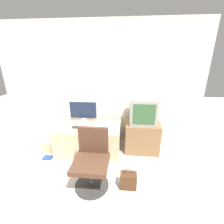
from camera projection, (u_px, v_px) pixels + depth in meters
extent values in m
plane|color=beige|center=(88.00, 178.00, 2.47)|extent=(12.00, 12.00, 0.00)
cube|color=silver|center=(99.00, 86.00, 3.27)|extent=(4.40, 0.05, 2.60)
cube|color=#CCB289|center=(89.00, 138.00, 3.14)|extent=(1.28, 0.75, 0.58)
cube|color=olive|center=(142.00, 137.00, 3.14)|extent=(0.69, 0.48, 0.63)
cylinder|color=silver|center=(84.00, 121.00, 3.24)|extent=(0.17, 0.17, 0.02)
cylinder|color=silver|center=(84.00, 119.00, 3.23)|extent=(0.07, 0.07, 0.06)
cube|color=silver|center=(83.00, 110.00, 3.17)|extent=(0.59, 0.01, 0.38)
cube|color=#19233D|center=(83.00, 110.00, 3.16)|extent=(0.56, 0.02, 0.35)
cube|color=#2D2D2D|center=(79.00, 127.00, 2.95)|extent=(0.28, 0.12, 0.01)
ellipsoid|color=silver|center=(90.00, 128.00, 2.91)|extent=(0.05, 0.04, 0.03)
cube|color=gray|center=(143.00, 111.00, 2.96)|extent=(0.51, 0.43, 0.51)
cube|color=#335B33|center=(144.00, 115.00, 2.76)|extent=(0.42, 0.01, 0.40)
cylinder|color=#333333|center=(92.00, 185.00, 2.31)|extent=(0.52, 0.52, 0.03)
cylinder|color=#4C4C51|center=(91.00, 175.00, 2.25)|extent=(0.05, 0.05, 0.36)
cube|color=#513323|center=(91.00, 163.00, 2.18)|extent=(0.51, 0.51, 0.07)
cube|color=#513323|center=(93.00, 140.00, 2.31)|extent=(0.46, 0.05, 0.43)
cube|color=#D1B27F|center=(50.00, 146.00, 3.14)|extent=(0.23, 0.20, 0.25)
cube|color=#4C2D19|center=(128.00, 181.00, 2.25)|extent=(0.25, 0.15, 0.25)
torus|color=#4C2D19|center=(129.00, 173.00, 2.21)|extent=(0.15, 0.01, 0.15)
cube|color=navy|center=(48.00, 158.00, 2.96)|extent=(0.18, 0.13, 0.02)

